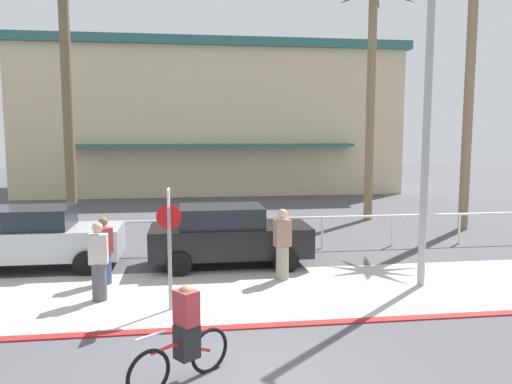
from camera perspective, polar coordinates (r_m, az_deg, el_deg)
The scene contains 16 objects.
ground_plane at distance 17.38m, azimuth -5.23°, elevation -5.59°, with size 80.00×80.00×0.00m, color #4C4C51.
sidewalk_strip at distance 11.78m, azimuth -3.93°, elevation -11.52°, with size 44.00×4.00×0.02m, color beige.
curb_paint at distance 9.90m, azimuth -3.12°, elevation -15.10°, with size 44.00×0.24×0.03m, color maroon.
building_backdrop at distance 33.69m, azimuth -5.19°, elevation 8.16°, with size 23.33×10.77×9.08m.
rail_fence at distance 15.74m, azimuth -5.01°, elevation -3.76°, with size 21.31×0.08×1.04m.
stop_sign_bike_lane at distance 10.52m, azimuth -9.82°, elevation -4.44°, with size 0.52×0.56×2.56m.
streetlight_curb at distance 12.32m, azimuth 19.36°, elevation 9.05°, with size 0.24×2.54×7.50m.
palm_tree_2 at distance 19.10m, azimuth -20.86°, elevation 16.27°, with size 3.58×3.17×9.30m.
palm_tree_3 at distance 22.11m, azimuth 12.96°, elevation 14.84°, with size 3.66×3.08×9.73m.
palm_tree_4 at distance 21.05m, azimuth 23.34°, elevation 16.18°, with size 3.21×3.38×9.88m.
car_silver_1 at distance 14.97m, azimuth -23.66°, elevation -4.73°, with size 4.40×2.02×1.69m.
car_black_2 at distance 14.04m, azimuth -3.18°, elevation -4.89°, with size 4.40×2.02×1.69m.
cyclist_red_0 at distance 7.81m, azimuth -8.15°, elevation -15.94°, with size 1.49×1.14×1.50m.
pedestrian_0 at distance 12.88m, azimuth -16.84°, elevation -6.71°, with size 0.47×0.47×1.67m.
pedestrian_1 at distance 11.65m, azimuth -17.40°, elevation -7.87°, with size 0.40×0.32×1.76m.
pedestrian_2 at distance 12.68m, azimuth 3.02°, elevation -6.26°, with size 0.45×0.38×1.82m.
Camera 1 is at (-0.73, -6.97, 3.69)m, focal length 35.27 mm.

